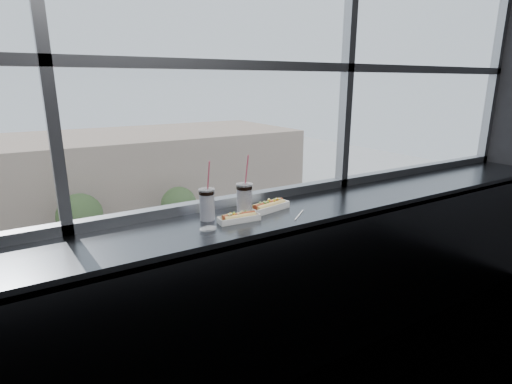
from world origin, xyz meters
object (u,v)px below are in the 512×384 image
soda_cup_left (207,203)px  car_near_c (104,335)px  hotdog_tray_right (269,206)px  tree_center (80,216)px  wrapper (208,229)px  tree_right (179,204)px  pedestrian_b (28,251)px  car_near_d (227,295)px  pedestrian_c (101,238)px  loose_straw (299,215)px  car_far_b (92,266)px  car_near_e (328,264)px  car_far_c (217,240)px  soda_cup_right (244,198)px  hotdog_tray_left (239,217)px

soda_cup_left → car_near_c: size_ratio=0.06×
hotdog_tray_right → tree_center: 29.60m
soda_cup_left → wrapper: (-0.08, -0.17, -0.09)m
car_near_c → hotdog_tray_right: bearing=172.8°
hotdog_tray_right → tree_right: size_ratio=0.07×
wrapper → tree_center: (2.52, 28.36, -8.63)m
pedestrian_b → tree_right: size_ratio=0.44×
wrapper → car_near_d: 21.41m
soda_cup_left → pedestrian_c: soda_cup_left is taller
wrapper → pedestrian_b: 31.51m
soda_cup_left → car_near_d: soda_cup_left is taller
loose_straw → car_far_b: 26.84m
soda_cup_left → tree_right: 31.27m
soda_cup_left → car_far_b: 26.71m
car_near_e → tree_right: bearing=27.9°
wrapper → car_far_b: bearing=84.3°
car_far_c → tree_right: bearing=18.7°
car_near_e → tree_center: 18.16m
tree_right → car_far_b: bearing=-152.4°
car_near_d → tree_right: bearing=-4.5°
car_far_c → car_near_d: bearing=155.9°
car_far_c → pedestrian_b: bearing=66.1°
pedestrian_b → tree_center: (3.62, -1.13, 2.42)m
soda_cup_right → pedestrian_b: bearing=92.8°
tree_center → tree_right: (7.59, 0.00, -0.36)m
soda_cup_left → tree_center: size_ratio=0.07×
car_far_b → car_near_c: car_far_b is taller
pedestrian_c → pedestrian_b: bearing=176.7°
soda_cup_right → car_near_e: 25.10m
loose_straw → car_far_b: size_ratio=0.03×
soda_cup_left → car_far_b: size_ratio=0.06×
car_far_b → tree_right: size_ratio=1.38×
hotdog_tray_left → pedestrian_b: bearing=97.0°
hotdog_tray_left → loose_straw: (0.37, -0.10, -0.02)m
hotdog_tray_right → soda_cup_right: size_ratio=0.81×
soda_cup_right → car_far_b: soda_cup_right is taller
soda_cup_left → tree_center: (2.45, 28.19, -8.73)m
hotdog_tray_right → car_far_b: size_ratio=0.05×
hotdog_tray_left → soda_cup_right: 0.15m
soda_cup_left → loose_straw: bearing=-23.6°
tree_center → tree_right: 7.60m
tree_right → loose_straw: bearing=-108.5°
wrapper → tree_right: (10.11, 28.36, -8.99)m
hotdog_tray_left → car_near_d: 21.29m
soda_cup_right → soda_cup_left: bearing=169.3°
hotdog_tray_right → car_far_c: (11.13, 24.24, -11.12)m
car_near_c → car_near_d: (6.73, 0.00, 0.13)m
car_far_c → car_near_c: car_far_c is taller
hotdog_tray_left → car_near_e: 25.18m
wrapper → tree_right: bearing=70.4°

